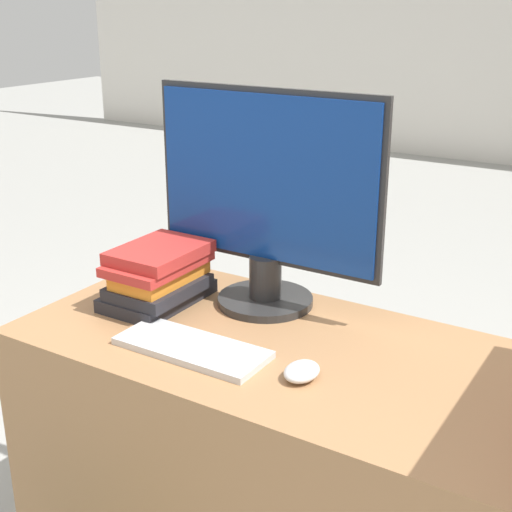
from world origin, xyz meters
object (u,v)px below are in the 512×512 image
(keyboard, at_px, (192,348))
(book_stack, at_px, (159,277))
(mouse, at_px, (302,371))
(monitor, at_px, (266,198))

(keyboard, relative_size, book_stack, 1.23)
(mouse, relative_size, book_stack, 0.32)
(mouse, bearing_deg, book_stack, 163.67)
(monitor, bearing_deg, book_stack, -147.74)
(mouse, distance_m, book_stack, 0.52)
(mouse, height_order, book_stack, book_stack)
(monitor, xyz_separation_m, mouse, (0.26, -0.29, -0.26))
(monitor, height_order, mouse, monitor)
(monitor, relative_size, mouse, 6.69)
(book_stack, bearing_deg, keyboard, -36.27)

